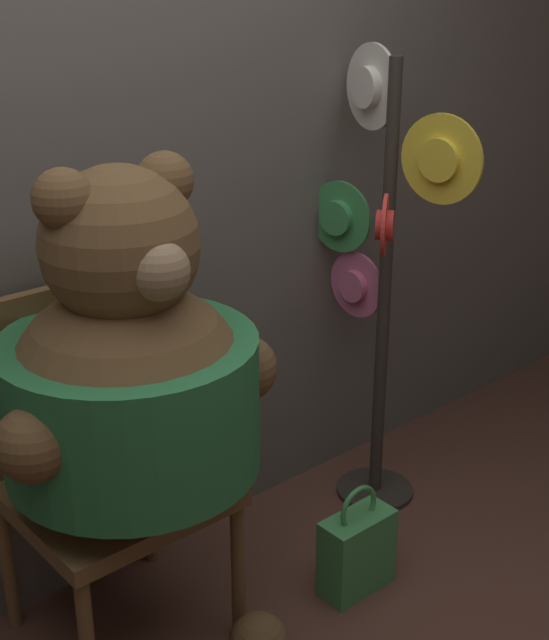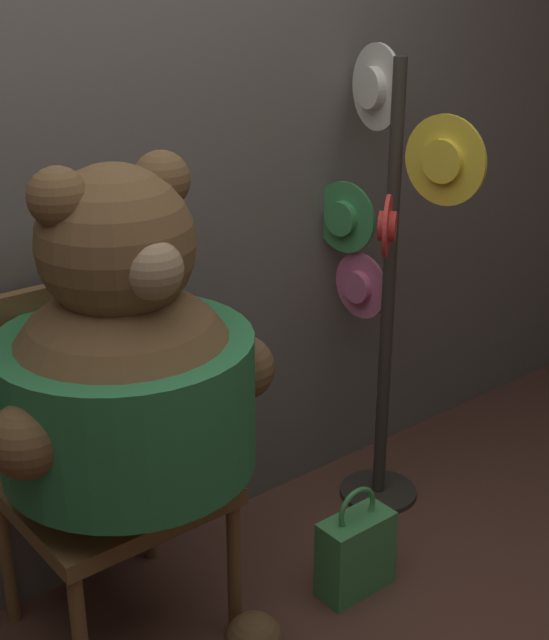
{
  "view_description": "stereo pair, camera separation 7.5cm",
  "coord_description": "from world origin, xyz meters",
  "px_view_note": "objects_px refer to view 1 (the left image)",
  "views": [
    {
      "loc": [
        -1.12,
        -1.48,
        1.84
      ],
      "look_at": [
        0.46,
        0.35,
        0.85
      ],
      "focal_mm": 50.0,
      "sensor_mm": 36.0,
      "label": 1
    },
    {
      "loc": [
        -1.07,
        -1.53,
        1.84
      ],
      "look_at": [
        0.46,
        0.35,
        0.85
      ],
      "focal_mm": 50.0,
      "sensor_mm": 36.0,
      "label": 2
    }
  ],
  "objects_px": {
    "hat_display_rack": "(379,252)",
    "handbag_on_ground": "(357,550)",
    "teddy_bear": "(131,389)",
    "chair": "(97,455)"
  },
  "relations": [
    {
      "from": "handbag_on_ground",
      "to": "chair",
      "type": "bearing_deg",
      "value": 148.4
    },
    {
      "from": "teddy_bear",
      "to": "hat_display_rack",
      "type": "distance_m",
      "value": 1.07
    },
    {
      "from": "hat_display_rack",
      "to": "teddy_bear",
      "type": "bearing_deg",
      "value": -172.85
    },
    {
      "from": "teddy_bear",
      "to": "handbag_on_ground",
      "type": "xyz_separation_m",
      "value": [
        0.63,
        -0.22,
        -0.68
      ]
    },
    {
      "from": "chair",
      "to": "teddy_bear",
      "type": "height_order",
      "value": "teddy_bear"
    },
    {
      "from": "teddy_bear",
      "to": "hat_display_rack",
      "type": "bearing_deg",
      "value": 7.15
    },
    {
      "from": "chair",
      "to": "teddy_bear",
      "type": "xyz_separation_m",
      "value": [
        0.02,
        -0.18,
        0.27
      ]
    },
    {
      "from": "chair",
      "to": "handbag_on_ground",
      "type": "height_order",
      "value": "chair"
    },
    {
      "from": "hat_display_rack",
      "to": "handbag_on_ground",
      "type": "relative_size",
      "value": 4.32
    },
    {
      "from": "hat_display_rack",
      "to": "handbag_on_ground",
      "type": "bearing_deg",
      "value": -140.49
    }
  ]
}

